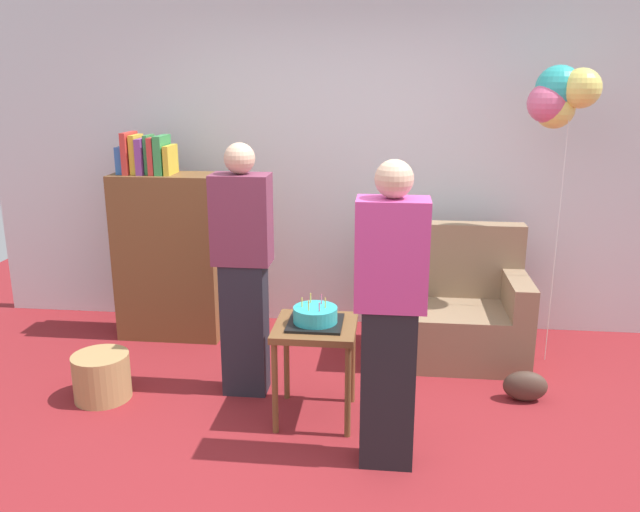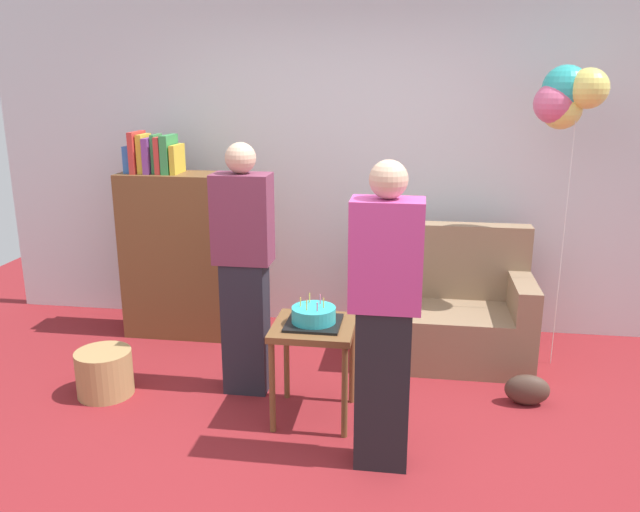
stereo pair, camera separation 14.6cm
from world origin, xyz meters
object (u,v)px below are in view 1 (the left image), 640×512
couch (448,311)px  wicker_basket (102,376)px  person_blowing_candles (243,270)px  birthday_cake (315,316)px  handbag (525,386)px  balloon_bunch (560,96)px  bookshelf (168,251)px  side_table (315,339)px  person_holding_cake (390,316)px

couch → wicker_basket: (-2.26, -0.95, -0.19)m
person_blowing_candles → birthday_cake: bearing=-8.3°
person_blowing_candles → handbag: (1.80, 0.06, -0.73)m
handbag → balloon_bunch: balloon_bunch is taller
bookshelf → person_blowing_candles: size_ratio=0.99×
bookshelf → person_blowing_candles: (0.81, -0.89, 0.14)m
side_table → couch: bearing=49.8°
birthday_cake → handbag: size_ratio=1.14×
handbag → balloon_bunch: 1.93m
bookshelf → balloon_bunch: (2.82, -0.11, 1.19)m
couch → side_table: 1.35m
person_holding_cake → couch: bearing=-91.4°
couch → birthday_cake: 1.38m
couch → side_table: bearing=-130.2°
wicker_basket → bookshelf: bearing=85.0°
bookshelf → couch: bearing=-4.0°
wicker_basket → handbag: bearing=5.6°
bookshelf → balloon_bunch: bearing=-2.3°
bookshelf → birthday_cake: bearing=-42.2°
birthday_cake → balloon_bunch: bearing=34.8°
wicker_basket → birthday_cake: bearing=-3.3°
bookshelf → birthday_cake: size_ratio=5.03×
couch → handbag: bearing=-56.9°
birthday_cake → balloon_bunch: size_ratio=0.15×
wicker_basket → side_table: bearing=-3.3°
birthday_cake → person_holding_cake: 0.64m
person_blowing_candles → wicker_basket: 1.15m
person_blowing_candles → handbag: bearing=23.8°
side_table → person_blowing_candles: person_blowing_candles is taller
birthday_cake → wicker_basket: 1.48m
bookshelf → side_table: bookshelf is taller
handbag → couch: bearing=123.1°
side_table → balloon_bunch: (1.53, 1.06, 1.37)m
couch → wicker_basket: couch is taller
wicker_basket → couch: bearing=22.7°
birthday_cake → person_holding_cake: bearing=-44.9°
person_blowing_candles → wicker_basket: bearing=-145.2°
side_table → wicker_basket: bearing=176.7°
side_table → person_blowing_candles: bearing=149.7°
birthday_cake → handbag: 1.46m
person_blowing_candles → person_holding_cake: same height
couch → wicker_basket: 2.46m
side_table → wicker_basket: (-1.39, 0.08, -0.36)m
wicker_basket → person_blowing_candles: bearing=12.9°
balloon_bunch → birthday_cake: bearing=-145.2°
person_blowing_candles → wicker_basket: person_blowing_candles is taller
couch → person_holding_cake: person_holding_cake is taller
couch → person_blowing_candles: (-1.36, -0.74, 0.49)m
bookshelf → balloon_bunch: 3.07m
person_blowing_candles → handbag: 1.95m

